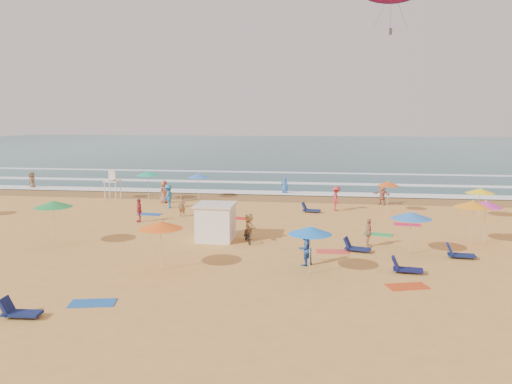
# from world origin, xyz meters

# --- Properties ---
(ground) EXTENTS (220.00, 220.00, 0.00)m
(ground) POSITION_xyz_m (0.00, 0.00, 0.00)
(ground) COLOR gold
(ground) RESTS_ON ground
(ocean) EXTENTS (220.00, 140.00, 0.18)m
(ocean) POSITION_xyz_m (0.00, 84.00, 0.00)
(ocean) COLOR #0C4756
(ocean) RESTS_ON ground
(wet_sand) EXTENTS (220.00, 220.00, 0.00)m
(wet_sand) POSITION_xyz_m (0.00, 12.50, 0.01)
(wet_sand) COLOR olive
(wet_sand) RESTS_ON ground
(surf_foam) EXTENTS (200.00, 18.70, 0.05)m
(surf_foam) POSITION_xyz_m (0.00, 21.32, 0.10)
(surf_foam) COLOR white
(surf_foam) RESTS_ON ground
(cabana) EXTENTS (2.00, 2.00, 2.00)m
(cabana) POSITION_xyz_m (0.34, -2.82, 1.00)
(cabana) COLOR white
(cabana) RESTS_ON ground
(cabana_roof) EXTENTS (2.20, 2.20, 0.12)m
(cabana_roof) POSITION_xyz_m (0.34, -2.82, 2.06)
(cabana_roof) COLOR silver
(cabana_roof) RESTS_ON cabana
(bicycle) EXTENTS (1.13, 1.81, 0.90)m
(bicycle) POSITION_xyz_m (2.24, -3.12, 0.45)
(bicycle) COLOR black
(bicycle) RESTS_ON ground
(lifeguard_stand) EXTENTS (1.20, 1.20, 2.10)m
(lifeguard_stand) POSITION_xyz_m (-11.70, 10.25, 1.05)
(lifeguard_stand) COLOR white
(lifeguard_stand) RESTS_ON ground
(beach_umbrellas) EXTENTS (54.88, 22.06, 0.76)m
(beach_umbrellas) POSITION_xyz_m (1.81, -0.25, 2.14)
(beach_umbrellas) COLOR #16B77B
(beach_umbrellas) RESTS_ON ground
(loungers) EXTENTS (43.33, 23.57, 0.34)m
(loungers) POSITION_xyz_m (9.89, -3.93, 0.17)
(loungers) COLOR navy
(loungers) RESTS_ON ground
(towels) EXTENTS (43.03, 19.27, 0.03)m
(towels) POSITION_xyz_m (0.63, -3.70, 0.01)
(towels) COLOR red
(towels) RESTS_ON ground
(beachgoers) EXTENTS (46.76, 25.17, 2.14)m
(beachgoers) POSITION_xyz_m (0.65, 4.98, 0.82)
(beachgoers) COLOR #A9644E
(beachgoers) RESTS_ON ground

